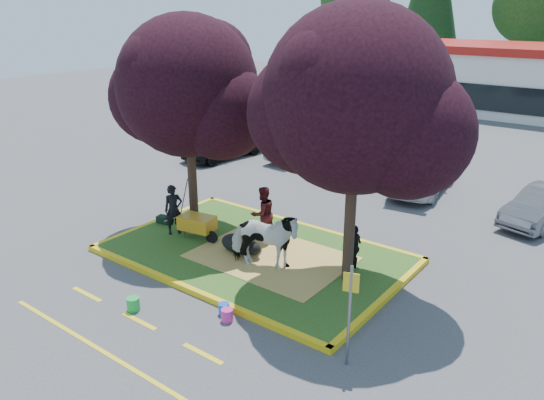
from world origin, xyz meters
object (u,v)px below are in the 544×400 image
Objects in this scene: bucket_green at (133,304)px; car_black at (225,141)px; calf at (239,244)px; cow at (264,240)px; car_silver at (301,146)px; handler at (174,210)px; wheelbarrow at (197,223)px; sign_post at (350,306)px; bucket_pink at (227,315)px; bucket_blue at (224,309)px.

bucket_green is 0.07× the size of car_black.
calf reaches higher than bucket_green.
cow reaches higher than car_silver.
calf is 2.55m from handler.
handler is 0.82× the size of wheelbarrow.
sign_post is at bearing 132.17° from car_silver.
bucket_pink is 13.87m from car_silver.
bucket_blue is (1.65, -2.50, -0.27)m from calf.
cow is at bearing -60.72° from handler.
sign_post is 3.43m from bucket_blue.
cow is at bearing 107.61° from bucket_pink.
bucket_blue is (-0.24, 0.17, -0.01)m from bucket_pink.
handler is 4.27m from bucket_green.
wheelbarrow is at bearing 142.51° from sign_post.
handler is at bearing 123.46° from bucket_green.
cow is at bearing 133.59° from sign_post.
handler is 4.72× the size of bucket_green.
sign_post is at bearing 1.72° from bucket_blue.
calf is at bearing 87.36° from bucket_green.
car_silver is at bearing 96.02° from wheelbarrow.
sign_post is 0.50× the size of car_black.
car_silver is (-4.27, 13.32, 0.46)m from bucket_green.
car_black is at bearing 128.47° from calf.
handler is 0.91m from wheelbarrow.
car_silver is (-9.30, 12.06, -0.72)m from sign_post.
bucket_pink is (4.39, -2.51, -0.78)m from handler.
car_black reaches higher than bucket_green.
bucket_blue is (-3.21, -0.10, -1.21)m from sign_post.
handler is at bearing -51.26° from car_black.
wheelbarrow reaches higher than bucket_blue.
car_black is at bearing 131.78° from bucket_blue.
car_black is (-7.57, 7.82, 0.35)m from calf.
car_black is at bearing 122.79° from bucket_green.
car_black is at bearing 25.24° from cow.
bucket_pink is at bearing -47.10° from wheelbarrow.
car_silver is at bearing 36.62° from car_black.
car_black is at bearing 123.27° from sign_post.
bucket_green is (-1.33, -3.33, -0.81)m from cow.
bucket_pink is at bearing -41.68° from car_black.
car_silver is (-2.80, 9.67, -0.02)m from wheelbarrow.
cow is 7.04× the size of bucket_blue.
calf is at bearing 119.23° from car_silver.
cow is 1.25× the size of handler.
bucket_blue is at bearing -47.26° from wheelbarrow.
sign_post reaches higher than bucket_blue.
sign_post reaches higher than calf.
sign_post reaches higher than bucket_pink.
calf is at bearing 123.48° from bucket_blue.
bucket_pink is (3.53, -2.66, -0.50)m from wheelbarrow.
bucket_blue is at bearing 145.41° from bucket_pink.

